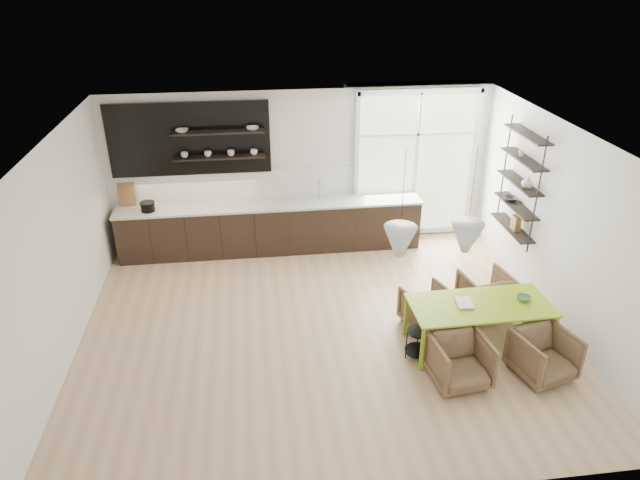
{
  "coord_description": "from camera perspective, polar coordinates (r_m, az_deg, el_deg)",
  "views": [
    {
      "loc": [
        -0.92,
        -6.92,
        4.99
      ],
      "look_at": [
        0.04,
        0.6,
        1.18
      ],
      "focal_mm": 32.0,
      "sensor_mm": 36.0,
      "label": 1
    }
  ],
  "objects": [
    {
      "name": "armchair_back_left",
      "position": [
        8.65,
        10.66,
        -6.66
      ],
      "size": [
        0.82,
        0.84,
        0.61
      ],
      "primitive_type": "imported",
      "rotation": [
        0.0,
        0.0,
        3.46
      ],
      "color": "brown",
      "rests_on": "ground"
    },
    {
      "name": "table_bowl",
      "position": [
        8.4,
        19.69,
        -5.51
      ],
      "size": [
        0.22,
        0.22,
        0.06
      ],
      "primitive_type": "imported",
      "rotation": [
        0.0,
        0.0,
        -0.2
      ],
      "color": "#528458",
      "rests_on": "dining_table"
    },
    {
      "name": "right_shelving",
      "position": [
        9.75,
        19.35,
        5.11
      ],
      "size": [
        0.26,
        1.22,
        1.9
      ],
      "color": "black",
      "rests_on": "ground"
    },
    {
      "name": "wire_stool",
      "position": [
        7.97,
        9.83,
        -9.87
      ],
      "size": [
        0.36,
        0.36,
        0.45
      ],
      "rotation": [
        0.0,
        0.0,
        -0.27
      ],
      "color": "black",
      "rests_on": "ground"
    },
    {
      "name": "dining_table",
      "position": [
        8.17,
        15.74,
        -6.48
      ],
      "size": [
        1.94,
        0.9,
        0.7
      ],
      "rotation": [
        0.0,
        0.0,
        0.02
      ],
      "color": "#8CBA19",
      "rests_on": "ground"
    },
    {
      "name": "table_book",
      "position": [
        8.06,
        13.48,
        -6.16
      ],
      "size": [
        0.25,
        0.32,
        0.03
      ],
      "primitive_type": "imported",
      "rotation": [
        0.0,
        0.0,
        -0.12
      ],
      "color": "white",
      "rests_on": "dining_table"
    },
    {
      "name": "armchair_front_right",
      "position": [
        8.1,
        21.46,
        -10.62
      ],
      "size": [
        0.87,
        0.88,
        0.65
      ],
      "primitive_type": "imported",
      "rotation": [
        0.0,
        0.0,
        0.28
      ],
      "color": "brown",
      "rests_on": "ground"
    },
    {
      "name": "armchair_back_right",
      "position": [
        9.17,
        16.23,
        -5.09
      ],
      "size": [
        0.81,
        0.82,
        0.65
      ],
      "primitive_type": "imported",
      "rotation": [
        0.0,
        0.0,
        3.31
      ],
      "color": "brown",
      "rests_on": "ground"
    },
    {
      "name": "kitchen_run",
      "position": [
        10.57,
        -5.43,
        2.01
      ],
      "size": [
        5.54,
        0.69,
        2.75
      ],
      "color": "black",
      "rests_on": "ground"
    },
    {
      "name": "armchair_front_left",
      "position": [
        7.67,
        13.77,
        -11.65
      ],
      "size": [
        0.77,
        0.79,
        0.65
      ],
      "primitive_type": "imported",
      "rotation": [
        0.0,
        0.0,
        0.11
      ],
      "color": "brown",
      "rests_on": "ground"
    },
    {
      "name": "room",
      "position": [
        8.89,
        3.03,
        3.26
      ],
      "size": [
        7.02,
        6.01,
        2.91
      ],
      "color": "#D6B088",
      "rests_on": "ground"
    }
  ]
}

